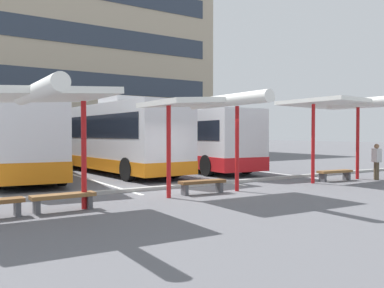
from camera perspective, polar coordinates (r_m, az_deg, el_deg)
name	(u,v)px	position (r m, az deg, el deg)	size (l,w,h in m)	color
ground_plane	(196,189)	(14.44, 0.59, -6.47)	(160.00, 160.00, 0.00)	slate
terminal_building	(26,69)	(44.67, -22.50, 9.83)	(35.49, 15.78, 19.91)	tan
coach_bus_0	(21,139)	(20.50, -23.10, 0.65)	(3.71, 12.31, 3.74)	silver
coach_bus_1	(109,137)	(21.47, -11.73, 0.92)	(3.39, 12.17, 3.79)	silver
coach_bus_2	(192,140)	(22.49, -0.01, 0.55)	(3.18, 10.52, 3.52)	silver
lane_stripe_1	(78,176)	(19.71, -15.88, -4.39)	(0.16, 14.00, 0.01)	white
lane_stripe_2	(160,171)	(21.38, -4.54, -3.88)	(0.16, 14.00, 0.01)	white
lane_stripe_3	(226,168)	(23.76, 4.84, -3.35)	(0.16, 14.00, 0.01)	white
waiting_shelter_0	(27,97)	(10.38, -22.37, 6.16)	(3.90, 4.85, 3.11)	red
bench_1	(63,198)	(10.92, -17.80, -7.35)	(1.63, 0.45, 0.45)	brown
waiting_shelter_1	(209,104)	(12.98, 2.48, 5.65)	(3.72, 4.34, 3.22)	red
bench_2	(202,184)	(13.38, 1.48, -5.66)	(1.65, 0.56, 0.45)	brown
waiting_shelter_2	(343,105)	(17.80, 20.59, 5.20)	(3.89, 5.16, 3.41)	red
bench_3	(335,173)	(18.04, 19.63, -3.90)	(1.71, 0.59, 0.45)	brown
platform_kerb	(186,186)	(15.02, -0.90, -5.93)	(44.00, 0.24, 0.12)	#ADADA8
waiting_passenger_0	(377,159)	(19.10, 24.73, -1.99)	(0.41, 0.50, 1.56)	brown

